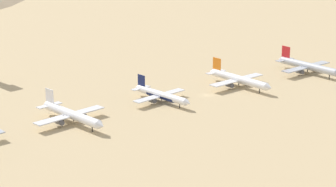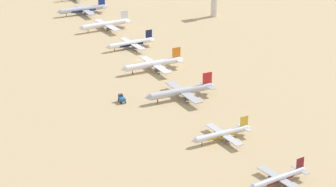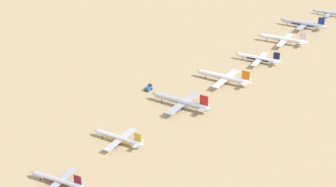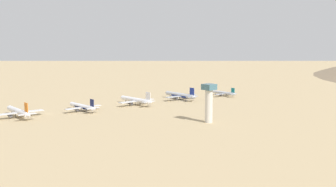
{
  "view_description": "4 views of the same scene",
  "coord_description": "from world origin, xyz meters",
  "px_view_note": "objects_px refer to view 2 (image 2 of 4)",
  "views": [
    {
      "loc": [
        204.58,
        -216.12,
        90.73
      ],
      "look_at": [
        -1.98,
        -22.83,
        5.11
      ],
      "focal_mm": 71.31,
      "sensor_mm": 36.0,
      "label": 1
    },
    {
      "loc": [
        177.24,
        345.42,
        132.31
      ],
      "look_at": [
        15.9,
        63.53,
        3.17
      ],
      "focal_mm": 72.21,
      "sensor_mm": 36.0,
      "label": 2
    },
    {
      "loc": [
        -117.58,
        311.66,
        143.18
      ],
      "look_at": [
        19.77,
        63.79,
        5.86
      ],
      "focal_mm": 55.55,
      "sensor_mm": 36.0,
      "label": 3
    },
    {
      "loc": [
        -260.49,
        120.48,
        51.28
      ],
      "look_at": [
        -8.19,
        -105.35,
        5.81
      ],
      "focal_mm": 42.36,
      "sensor_mm": 36.0,
      "label": 4
    }
  ],
  "objects_px": {
    "parked_jet_2": "(106,24)",
    "parked_jet_4": "(154,64)",
    "parked_jet_3": "(131,43)",
    "parked_jet_6": "(222,134)",
    "parked_jet_7": "(279,178)",
    "parked_jet_1": "(83,9)",
    "service_truck": "(122,98)",
    "parked_jet_5": "(182,91)"
  },
  "relations": [
    {
      "from": "parked_jet_4",
      "to": "parked_jet_7",
      "type": "bearing_deg",
      "value": 81.38
    },
    {
      "from": "parked_jet_6",
      "to": "parked_jet_7",
      "type": "relative_size",
      "value": 1.06
    },
    {
      "from": "parked_jet_1",
      "to": "parked_jet_5",
      "type": "bearing_deg",
      "value": 83.03
    },
    {
      "from": "parked_jet_2",
      "to": "parked_jet_1",
      "type": "bearing_deg",
      "value": -93.45
    },
    {
      "from": "parked_jet_1",
      "to": "parked_jet_7",
      "type": "height_order",
      "value": "parked_jet_1"
    },
    {
      "from": "parked_jet_3",
      "to": "service_truck",
      "type": "distance_m",
      "value": 90.19
    },
    {
      "from": "parked_jet_1",
      "to": "parked_jet_7",
      "type": "distance_m",
      "value": 280.95
    },
    {
      "from": "parked_jet_5",
      "to": "parked_jet_6",
      "type": "bearing_deg",
      "value": 79.28
    },
    {
      "from": "parked_jet_6",
      "to": "parked_jet_2",
      "type": "bearing_deg",
      "value": -98.88
    },
    {
      "from": "parked_jet_2",
      "to": "parked_jet_5",
      "type": "height_order",
      "value": "parked_jet_5"
    },
    {
      "from": "parked_jet_2",
      "to": "parked_jet_7",
      "type": "bearing_deg",
      "value": 81.95
    },
    {
      "from": "parked_jet_3",
      "to": "service_truck",
      "type": "height_order",
      "value": "parked_jet_3"
    },
    {
      "from": "parked_jet_4",
      "to": "parked_jet_3",
      "type": "bearing_deg",
      "value": -99.78
    },
    {
      "from": "parked_jet_3",
      "to": "parked_jet_6",
      "type": "height_order",
      "value": "parked_jet_3"
    },
    {
      "from": "parked_jet_5",
      "to": "parked_jet_4",
      "type": "bearing_deg",
      "value": -100.17
    },
    {
      "from": "parked_jet_3",
      "to": "parked_jet_5",
      "type": "bearing_deg",
      "value": 80.02
    },
    {
      "from": "parked_jet_1",
      "to": "parked_jet_7",
      "type": "xyz_separation_m",
      "value": [
        35.66,
        278.67,
        -1.01
      ]
    },
    {
      "from": "parked_jet_4",
      "to": "service_truck",
      "type": "bearing_deg",
      "value": 42.36
    },
    {
      "from": "parked_jet_4",
      "to": "parked_jet_6",
      "type": "relative_size",
      "value": 1.27
    },
    {
      "from": "parked_jet_6",
      "to": "service_truck",
      "type": "distance_m",
      "value": 66.12
    },
    {
      "from": "parked_jet_1",
      "to": "parked_jet_2",
      "type": "bearing_deg",
      "value": 86.55
    },
    {
      "from": "parked_jet_6",
      "to": "service_truck",
      "type": "height_order",
      "value": "parked_jet_6"
    },
    {
      "from": "parked_jet_1",
      "to": "parked_jet_4",
      "type": "relative_size",
      "value": 1.0
    },
    {
      "from": "parked_jet_1",
      "to": "parked_jet_4",
      "type": "height_order",
      "value": "parked_jet_1"
    },
    {
      "from": "service_truck",
      "to": "parked_jet_4",
      "type": "bearing_deg",
      "value": -137.64
    },
    {
      "from": "parked_jet_2",
      "to": "service_truck",
      "type": "distance_m",
      "value": 133.62
    },
    {
      "from": "parked_jet_3",
      "to": "parked_jet_6",
      "type": "distance_m",
      "value": 143.59
    },
    {
      "from": "parked_jet_2",
      "to": "parked_jet_7",
      "type": "relative_size",
      "value": 1.33
    },
    {
      "from": "parked_jet_2",
      "to": "parked_jet_6",
      "type": "xyz_separation_m",
      "value": [
        29.29,
        187.55,
        -0.85
      ]
    },
    {
      "from": "parked_jet_2",
      "to": "parked_jet_7",
      "type": "distance_m",
      "value": 234.89
    },
    {
      "from": "parked_jet_5",
      "to": "parked_jet_6",
      "type": "xyz_separation_m",
      "value": [
        9.85,
        52.06,
        -0.94
      ]
    },
    {
      "from": "parked_jet_1",
      "to": "service_truck",
      "type": "height_order",
      "value": "parked_jet_1"
    },
    {
      "from": "parked_jet_5",
      "to": "parked_jet_7",
      "type": "xyz_separation_m",
      "value": [
        13.45,
        97.08,
        -1.11
      ]
    },
    {
      "from": "parked_jet_5",
      "to": "parked_jet_2",
      "type": "bearing_deg",
      "value": -98.16
    },
    {
      "from": "parked_jet_4",
      "to": "parked_jet_5",
      "type": "xyz_separation_m",
      "value": [
        8.13,
        45.29,
        0.05
      ]
    },
    {
      "from": "parked_jet_7",
      "to": "service_truck",
      "type": "height_order",
      "value": "parked_jet_7"
    },
    {
      "from": "parked_jet_2",
      "to": "parked_jet_4",
      "type": "bearing_deg",
      "value": 82.85
    },
    {
      "from": "parked_jet_5",
      "to": "parked_jet_7",
      "type": "bearing_deg",
      "value": 82.11
    },
    {
      "from": "service_truck",
      "to": "parked_jet_1",
      "type": "bearing_deg",
      "value": -106.83
    },
    {
      "from": "parked_jet_2",
      "to": "parked_jet_4",
      "type": "xyz_separation_m",
      "value": [
        11.31,
        90.21,
        0.03
      ]
    },
    {
      "from": "parked_jet_1",
      "to": "parked_jet_3",
      "type": "bearing_deg",
      "value": 85.97
    },
    {
      "from": "parked_jet_1",
      "to": "parked_jet_6",
      "type": "relative_size",
      "value": 1.27
    }
  ]
}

